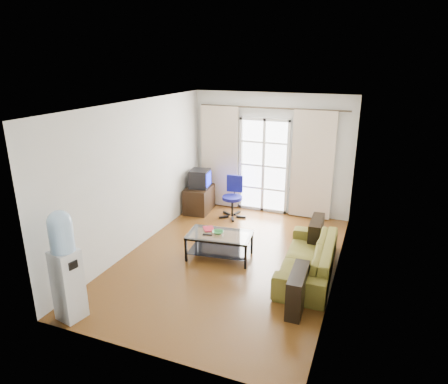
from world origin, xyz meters
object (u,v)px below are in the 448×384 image
Objects in this scene: sofa at (308,258)px; tv_stand at (199,199)px; water_cooler at (65,264)px; crt_tv at (199,178)px; task_chair at (233,205)px; coffee_table at (220,242)px.

sofa is 3.47m from tv_stand.
water_cooler reaches higher than sofa.
crt_tv is 0.54× the size of task_chair.
sofa is 1.29× the size of water_cooler.
task_chair is 0.59× the size of water_cooler.
task_chair is at bearing -8.44° from tv_stand.
task_chair is at bearing 103.64° from coffee_table.
task_chair is (-0.46, 1.91, -0.02)m from coffee_table.
tv_stand is (-2.87, 1.95, -0.00)m from sofa.
crt_tv is at bearing 170.42° from task_chair.
tv_stand is 0.50m from crt_tv.
task_chair is at bearing 91.32° from water_cooler.
tv_stand is 4.35m from water_cooler.
coffee_table is 2.71m from water_cooler.
water_cooler is at bearing -96.85° from crt_tv.
coffee_table is 2.35m from tv_stand.
water_cooler reaches higher than tv_stand.
crt_tv reaches higher than sofa.
coffee_table is at bearing -64.32° from crt_tv.
tv_stand is (-1.31, 1.95, -0.00)m from coffee_table.
crt_tv reaches higher than tv_stand.
crt_tv is 4.33m from water_cooler.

